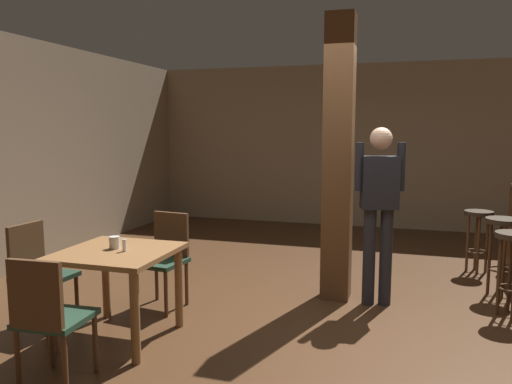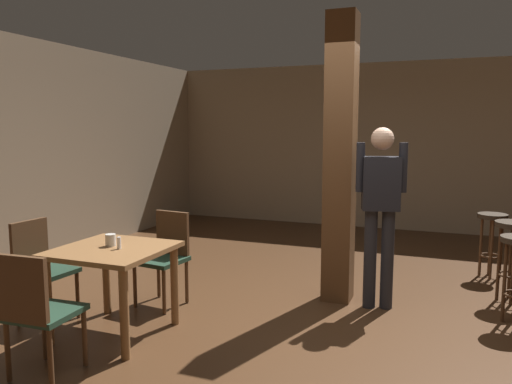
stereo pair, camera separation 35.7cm
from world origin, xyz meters
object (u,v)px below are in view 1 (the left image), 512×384
object	(u,v)px
bar_stool_mid	(503,238)
bar_stool_far	(478,227)
dining_table	(118,266)
napkin_cup	(115,243)
chair_south	(48,314)
salt_shaker	(124,245)
standing_person	(379,203)
chair_north	(165,255)
chair_west	(38,270)

from	to	relation	value
bar_stool_mid	bar_stool_far	size ratio (longest dim) A/B	1.09
dining_table	napkin_cup	distance (m)	0.20
chair_south	salt_shaker	xyz separation A→B (m)	(0.07, 0.81, 0.28)
standing_person	chair_north	bearing A→B (deg)	-162.08
bar_stool_mid	bar_stool_far	bearing A→B (deg)	98.73
standing_person	chair_west	bearing A→B (deg)	-152.92
standing_person	bar_stool_mid	xyz separation A→B (m)	(1.20, 0.65, -0.40)
dining_table	standing_person	xyz separation A→B (m)	(1.96, 1.42, 0.40)
chair_south	salt_shaker	size ratio (longest dim) A/B	9.04
chair_west	chair_north	bearing A→B (deg)	43.97
chair_north	standing_person	world-z (taller)	standing_person
dining_table	chair_west	distance (m)	0.80
chair_south	standing_person	size ratio (longest dim) A/B	0.52
chair_west	chair_south	distance (m)	1.16
chair_west	dining_table	bearing A→B (deg)	-0.76
chair_west	standing_person	bearing A→B (deg)	27.08
salt_shaker	bar_stool_mid	distance (m)	3.73
chair_south	bar_stool_far	xyz separation A→B (m)	(3.03, 3.74, 0.04)
dining_table	napkin_cup	world-z (taller)	napkin_cup
chair_north	bar_stool_far	world-z (taller)	chair_north
dining_table	bar_stool_mid	bearing A→B (deg)	33.14
salt_shaker	standing_person	xyz separation A→B (m)	(1.89, 1.44, 0.21)
bar_stool_mid	chair_south	bearing A→B (deg)	-137.48
salt_shaker	bar_stool_mid	xyz separation A→B (m)	(3.09, 2.09, -0.19)
bar_stool_mid	chair_west	bearing A→B (deg)	-152.56
chair_north	bar_stool_far	distance (m)	3.70
chair_west	salt_shaker	size ratio (longest dim) A/B	9.04
dining_table	salt_shaker	distance (m)	0.20
napkin_cup	bar_stool_mid	size ratio (longest dim) A/B	0.13
bar_stool_mid	napkin_cup	bearing A→B (deg)	-147.75
chair_south	chair_north	xyz separation A→B (m)	(0.01, 1.62, 0.00)
bar_stool_mid	bar_stool_far	distance (m)	0.85
dining_table	chair_south	size ratio (longest dim) A/B	0.97
napkin_cup	bar_stool_far	world-z (taller)	napkin_cup
chair_west	chair_north	size ratio (longest dim) A/B	1.00
chair_south	bar_stool_mid	size ratio (longest dim) A/B	1.11
dining_table	salt_shaker	bearing A→B (deg)	-13.52
dining_table	bar_stool_far	xyz separation A→B (m)	(3.04, 2.91, -0.06)
bar_stool_far	napkin_cup	bearing A→B (deg)	-137.10
dining_table	chair_north	bearing A→B (deg)	89.09
chair_west	chair_north	xyz separation A→B (m)	(0.81, 0.78, 0.00)
napkin_cup	bar_stool_mid	xyz separation A→B (m)	(3.22, 2.03, -0.19)
napkin_cup	salt_shaker	xyz separation A→B (m)	(0.13, -0.06, -0.00)
chair_west	standing_person	size ratio (longest dim) A/B	0.52
chair_west	standing_person	distance (m)	3.14
chair_north	salt_shaker	world-z (taller)	chair_north
napkin_cup	bar_stool_mid	world-z (taller)	napkin_cup
chair_west	chair_north	world-z (taller)	same
chair_north	bar_stool_mid	size ratio (longest dim) A/B	1.11
salt_shaker	bar_stool_far	world-z (taller)	salt_shaker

